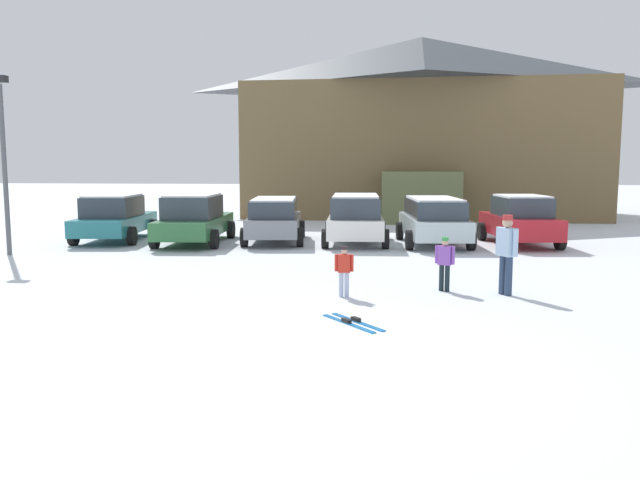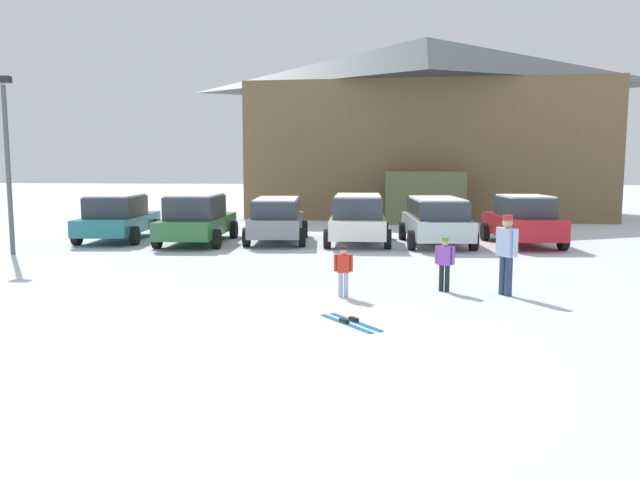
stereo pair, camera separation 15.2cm
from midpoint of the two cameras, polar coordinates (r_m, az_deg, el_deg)
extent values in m
plane|color=silver|center=(8.84, 1.37, -10.82)|extent=(160.00, 160.00, 0.00)
cube|color=brown|center=(34.76, 9.62, 7.91)|extent=(18.13, 10.09, 6.76)
pyramid|color=#3C4248|center=(35.18, 9.78, 15.66)|extent=(18.75, 10.71, 2.73)
cube|color=#5E663F|center=(29.20, 9.75, 3.84)|extent=(3.67, 1.94, 2.40)
cube|color=#26747B|center=(23.51, -17.73, 1.46)|extent=(2.29, 4.74, 0.57)
cube|color=#2D3842|center=(23.24, -17.96, 2.95)|extent=(1.84, 2.53, 0.70)
cube|color=white|center=(23.22, -17.99, 3.88)|extent=(1.72, 2.40, 0.06)
cylinder|color=black|center=(25.18, -18.84, 1.10)|extent=(0.29, 0.66, 0.64)
cylinder|color=black|center=(24.61, -14.52, 1.12)|extent=(0.29, 0.66, 0.64)
cylinder|color=black|center=(22.53, -21.18, 0.37)|extent=(0.29, 0.66, 0.64)
cylinder|color=black|center=(21.90, -16.39, 0.38)|extent=(0.29, 0.66, 0.64)
cube|color=#2D6839|center=(21.96, -10.93, 1.32)|extent=(2.07, 4.86, 0.58)
cube|color=#2D3842|center=(21.67, -11.12, 2.99)|extent=(1.73, 2.56, 0.74)
cube|color=white|center=(21.65, -11.14, 4.04)|extent=(1.61, 2.43, 0.06)
cylinder|color=black|center=(23.66, -12.35, 0.96)|extent=(0.26, 0.65, 0.64)
cylinder|color=black|center=(23.22, -7.70, 0.95)|extent=(0.26, 0.65, 0.64)
cylinder|color=black|center=(20.84, -14.48, 0.12)|extent=(0.26, 0.65, 0.64)
cylinder|color=black|center=(20.34, -9.23, 0.09)|extent=(0.26, 0.65, 0.64)
cube|color=gray|center=(21.93, -3.74, 1.45)|extent=(2.14, 4.49, 0.61)
cube|color=#2D3842|center=(21.80, -3.76, 2.96)|extent=(1.83, 3.43, 0.56)
cube|color=white|center=(21.78, -3.77, 3.77)|extent=(1.71, 3.26, 0.06)
cylinder|color=black|center=(23.37, -5.75, 1.02)|extent=(0.28, 0.66, 0.64)
cylinder|color=black|center=(23.25, -1.23, 1.02)|extent=(0.28, 0.66, 0.64)
cylinder|color=black|center=(20.72, -6.53, 0.26)|extent=(0.28, 0.66, 0.64)
cylinder|color=black|center=(20.58, -1.43, 0.26)|extent=(0.28, 0.66, 0.64)
cube|color=white|center=(21.44, 3.68, 1.36)|extent=(1.97, 4.34, 0.63)
cube|color=#2D3842|center=(21.30, 3.69, 3.09)|extent=(1.72, 3.31, 0.67)
cube|color=white|center=(21.28, 3.70, 4.07)|extent=(1.60, 3.14, 0.06)
cylinder|color=black|center=(22.82, 1.24, 0.91)|extent=(0.24, 0.65, 0.64)
cylinder|color=black|center=(22.81, 6.14, 0.87)|extent=(0.24, 0.65, 0.64)
cylinder|color=black|center=(20.18, 0.88, 0.13)|extent=(0.24, 0.65, 0.64)
cylinder|color=black|center=(20.18, 6.42, 0.09)|extent=(0.24, 0.65, 0.64)
cube|color=silver|center=(21.49, 10.74, 1.27)|extent=(2.17, 4.72, 0.63)
cube|color=#2D3842|center=(21.35, 10.81, 2.87)|extent=(1.87, 3.60, 0.58)
cube|color=white|center=(21.33, 10.83, 3.73)|extent=(1.75, 3.42, 0.06)
cylinder|color=black|center=(22.79, 7.73, 0.84)|extent=(0.27, 0.66, 0.64)
cylinder|color=black|center=(23.08, 12.56, 0.81)|extent=(0.27, 0.66, 0.64)
cylinder|color=black|center=(19.98, 8.59, -0.01)|extent=(0.27, 0.66, 0.64)
cylinder|color=black|center=(20.31, 14.07, -0.03)|extent=(0.27, 0.66, 0.64)
cube|color=#B11A24|center=(22.10, 18.18, 1.25)|extent=(2.08, 4.21, 0.67)
cube|color=#2D3842|center=(21.85, 18.40, 2.91)|extent=(1.70, 2.25, 0.64)
cube|color=white|center=(21.83, 18.43, 3.82)|extent=(1.59, 2.13, 0.06)
cylinder|color=black|center=(23.09, 15.02, 0.75)|extent=(0.28, 0.66, 0.64)
cylinder|color=black|center=(23.61, 19.40, 0.72)|extent=(0.28, 0.66, 0.64)
cylinder|color=black|center=(20.66, 16.71, 0.00)|extent=(0.28, 0.66, 0.64)
cylinder|color=black|center=(21.24, 21.54, -0.01)|extent=(0.28, 0.66, 0.64)
cylinder|color=navy|center=(13.56, 16.68, -3.09)|extent=(0.15, 0.15, 0.82)
cylinder|color=navy|center=(13.42, 17.18, -3.20)|extent=(0.15, 0.15, 0.82)
cube|color=#A4C2E2|center=(13.39, 17.03, -0.19)|extent=(0.41, 0.47, 0.58)
cylinder|color=#A4C2E2|center=(13.58, 16.33, -0.01)|extent=(0.11, 0.11, 0.55)
cylinder|color=#A4C2E2|center=(13.20, 17.75, -0.25)|extent=(0.11, 0.11, 0.55)
sphere|color=tan|center=(13.35, 17.09, 1.49)|extent=(0.21, 0.21, 0.21)
cylinder|color=#B12C2B|center=(13.34, 17.11, 1.97)|extent=(0.20, 0.20, 0.10)
cylinder|color=#A4B2D2|center=(12.77, 2.74, -4.11)|extent=(0.09, 0.09, 0.51)
cylinder|color=#A4B2D2|center=(12.77, 2.23, -4.10)|extent=(0.09, 0.09, 0.51)
cube|color=red|center=(12.69, 2.50, -2.15)|extent=(0.25, 0.16, 0.36)
cylinder|color=red|center=(12.68, 3.22, -2.12)|extent=(0.07, 0.07, 0.35)
cylinder|color=red|center=(12.70, 1.77, -2.10)|extent=(0.07, 0.07, 0.35)
sphere|color=tan|center=(12.65, 2.50, -1.05)|extent=(0.13, 0.13, 0.13)
cylinder|color=#2A1F26|center=(12.65, 2.50, -0.73)|extent=(0.13, 0.13, 0.06)
cylinder|color=#18252B|center=(13.61, 11.35, -3.42)|extent=(0.10, 0.10, 0.57)
cylinder|color=#18252B|center=(13.57, 11.86, -3.46)|extent=(0.10, 0.10, 0.57)
cube|color=purple|center=(13.52, 11.66, -1.41)|extent=(0.32, 0.26, 0.40)
cylinder|color=purple|center=(13.57, 10.94, -1.31)|extent=(0.08, 0.08, 0.38)
cylinder|color=purple|center=(13.46, 12.38, -1.41)|extent=(0.08, 0.08, 0.38)
sphere|color=tan|center=(13.48, 11.68, -0.25)|extent=(0.15, 0.15, 0.15)
cylinder|color=green|center=(13.47, 11.69, 0.09)|extent=(0.14, 0.14, 0.07)
cube|color=#1E6FB5|center=(10.80, 3.67, -7.49)|extent=(0.97, 1.20, 0.02)
cube|color=black|center=(10.83, 3.51, -7.23)|extent=(0.19, 0.21, 0.06)
cube|color=#1E6FB5|center=(10.68, 2.79, -7.64)|extent=(0.97, 1.20, 0.02)
cube|color=black|center=(10.71, 2.63, -7.38)|extent=(0.19, 0.21, 0.06)
cylinder|color=#515459|center=(20.82, -26.43, 5.68)|extent=(0.14, 0.14, 5.03)
cube|color=#232326|center=(20.97, -26.82, 12.96)|extent=(0.44, 0.24, 0.20)
camera|label=1|loc=(0.08, -89.69, 0.04)|focal=35.00mm
camera|label=2|loc=(0.08, 90.31, -0.04)|focal=35.00mm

